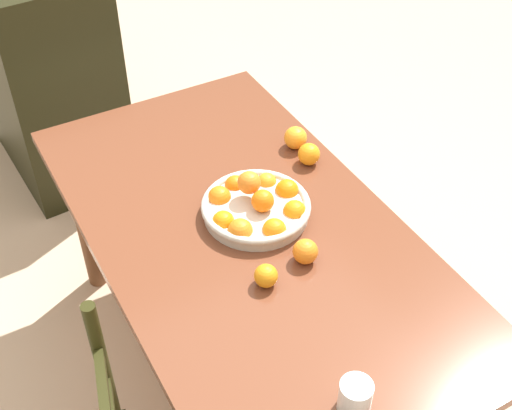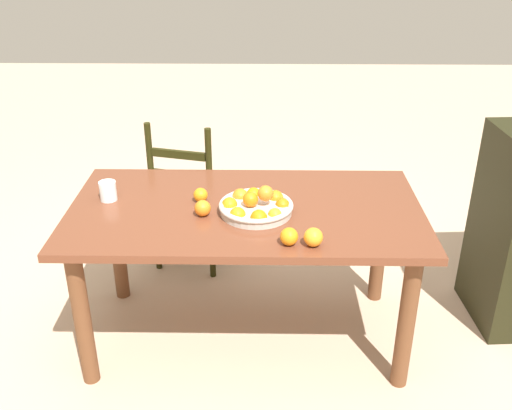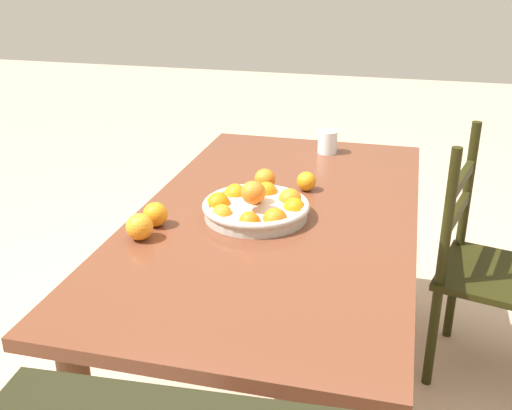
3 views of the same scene
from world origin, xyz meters
name	(u,v)px [view 2 (image 2 of 3)]	position (x,y,z in m)	size (l,w,h in m)	color
ground_plane	(247,334)	(0.00, 0.00, 0.00)	(12.00, 12.00, 0.00)	tan
dining_table	(246,227)	(0.00, 0.00, 0.63)	(1.62, 0.87, 0.73)	brown
chair_near_window	(190,199)	(-0.35, 0.71, 0.43)	(0.49, 0.49, 0.93)	black
fruit_bowl	(256,206)	(0.05, -0.06, 0.77)	(0.34, 0.34, 0.14)	beige
orange_loose_0	(313,237)	(0.29, -0.34, 0.77)	(0.08, 0.08, 0.08)	orange
orange_loose_1	(201,195)	(-0.21, 0.06, 0.77)	(0.07, 0.07, 0.07)	orange
orange_loose_2	(203,208)	(-0.19, -0.09, 0.77)	(0.07, 0.07, 0.07)	orange
orange_loose_3	(289,237)	(0.19, -0.33, 0.77)	(0.07, 0.07, 0.07)	orange
drinking_glass	(108,191)	(-0.65, 0.07, 0.78)	(0.08, 0.08, 0.09)	silver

